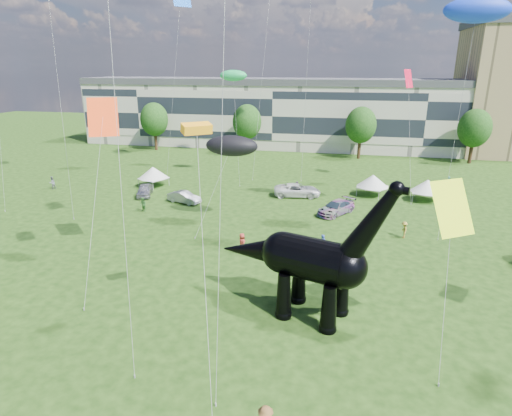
# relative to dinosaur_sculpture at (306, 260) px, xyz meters

# --- Properties ---
(ground) EXTENTS (220.00, 220.00, 0.00)m
(ground) POSITION_rel_dinosaur_sculpture_xyz_m (-3.99, -1.96, -3.80)
(ground) COLOR #16330C
(ground) RESTS_ON ground
(terrace_row) EXTENTS (78.00, 11.00, 12.00)m
(terrace_row) POSITION_rel_dinosaur_sculpture_xyz_m (-11.99, 60.04, 2.20)
(terrace_row) COLOR beige
(terrace_row) RESTS_ON ground
(tree_far_left) EXTENTS (5.20, 5.20, 9.44)m
(tree_far_left) POSITION_rel_dinosaur_sculpture_xyz_m (-33.99, 51.04, 2.49)
(tree_far_left) COLOR #382314
(tree_far_left) RESTS_ON ground
(tree_mid_left) EXTENTS (5.20, 5.20, 9.44)m
(tree_mid_left) POSITION_rel_dinosaur_sculpture_xyz_m (-15.99, 51.04, 2.49)
(tree_mid_left) COLOR #382314
(tree_mid_left) RESTS_ON ground
(tree_mid_right) EXTENTS (5.20, 5.20, 9.44)m
(tree_mid_right) POSITION_rel_dinosaur_sculpture_xyz_m (4.01, 51.04, 2.49)
(tree_mid_right) COLOR #382314
(tree_mid_right) RESTS_ON ground
(tree_far_right) EXTENTS (5.20, 5.20, 9.44)m
(tree_far_right) POSITION_rel_dinosaur_sculpture_xyz_m (22.01, 51.04, 2.49)
(tree_far_right) COLOR #382314
(tree_far_right) RESTS_ON ground
(dinosaur_sculpture) EXTENTS (12.19, 5.60, 10.07)m
(dinosaur_sculpture) POSITION_rel_dinosaur_sculpture_xyz_m (0.00, 0.00, 0.00)
(dinosaur_sculpture) COLOR black
(dinosaur_sculpture) RESTS_ON ground
(car_silver) EXTENTS (2.92, 4.50, 1.42)m
(car_silver) POSITION_rel_dinosaur_sculpture_xyz_m (-22.36, 22.36, -3.09)
(car_silver) COLOR #B1B0B4
(car_silver) RESTS_ON ground
(car_grey) EXTENTS (4.37, 2.61, 1.36)m
(car_grey) POSITION_rel_dinosaur_sculpture_xyz_m (-16.47, 20.72, -3.12)
(car_grey) COLOR gray
(car_grey) RESTS_ON ground
(car_white) EXTENTS (6.03, 3.40, 1.59)m
(car_white) POSITION_rel_dinosaur_sculpture_xyz_m (-3.70, 26.17, -3.01)
(car_white) COLOR white
(car_white) RESTS_ON ground
(car_dark) EXTENTS (4.54, 5.39, 1.48)m
(car_dark) POSITION_rel_dinosaur_sculpture_xyz_m (1.29, 20.44, -3.06)
(car_dark) COLOR #595960
(car_dark) RESTS_ON ground
(gazebo_near) EXTENTS (5.07, 5.07, 2.68)m
(gazebo_near) POSITION_rel_dinosaur_sculpture_xyz_m (5.40, 28.53, -1.92)
(gazebo_near) COLOR silver
(gazebo_near) RESTS_ON ground
(gazebo_far) EXTENTS (4.48, 4.48, 2.61)m
(gazebo_far) POSITION_rel_dinosaur_sculpture_xyz_m (11.67, 27.68, -1.97)
(gazebo_far) COLOR white
(gazebo_far) RESTS_ON ground
(gazebo_left) EXTENTS (5.04, 5.04, 2.68)m
(gazebo_left) POSITION_rel_dinosaur_sculpture_xyz_m (-23.16, 26.75, -1.92)
(gazebo_left) COLOR silver
(gazebo_left) RESTS_ON ground
(visitors) EXTENTS (51.78, 45.40, 1.83)m
(visitors) POSITION_rel_dinosaur_sculpture_xyz_m (-6.64, 11.37, -2.94)
(visitors) COLOR #356D2B
(visitors) RESTS_ON ground
(kites) EXTENTS (68.19, 47.83, 30.61)m
(kites) POSITION_rel_dinosaur_sculpture_xyz_m (2.05, 19.67, 14.56)
(kites) COLOR red
(kites) RESTS_ON ground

